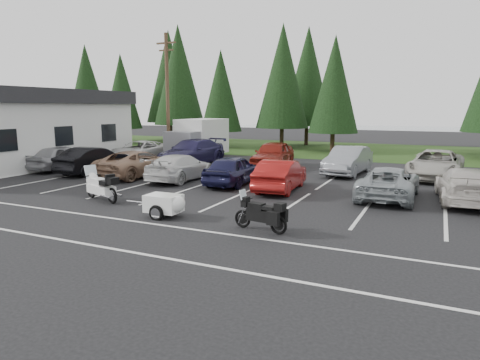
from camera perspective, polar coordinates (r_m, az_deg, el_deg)
name	(u,v)px	position (r m, az deg, el deg)	size (l,w,h in m)	color
ground	(207,203)	(17.11, -4.38, -3.05)	(120.00, 120.00, 0.00)	black
grass_strip	(338,150)	(39.57, 12.95, 3.98)	(80.00, 16.00, 0.01)	#1D3B12
lake_water	(409,133)	(69.75, 21.63, 5.90)	(70.00, 50.00, 0.02)	gray
utility_pole	(167,94)	(32.19, -9.65, 11.20)	(1.60, 0.26, 9.00)	#473321
box_truck	(195,139)	(31.60, -5.97, 5.42)	(2.40, 5.60, 2.90)	silver
stall_markings	(230,194)	(18.83, -1.40, -1.83)	(32.00, 16.00, 0.01)	silver
conifer_0	(87,85)	(51.85, -19.77, 11.84)	(4.58, 4.58, 10.66)	#332316
conifer_1	(122,91)	(46.82, -15.51, 11.32)	(3.96, 3.96, 9.22)	#332316
conifer_2	(179,75)	(44.61, -8.18, 13.67)	(5.10, 5.10, 11.89)	#332316
conifer_3	(221,91)	(40.54, -2.56, 11.79)	(3.87, 3.87, 9.02)	#332316
conifer_4	(283,76)	(39.79, 5.71, 13.61)	(4.80, 4.80, 11.17)	#332316
conifer_5	(334,84)	(37.09, 12.48, 12.33)	(4.14, 4.14, 9.63)	#332316
conifer_back_a	(169,77)	(50.32, -9.42, 13.45)	(5.28, 5.28, 12.30)	#332316
conifer_back_b	(308,76)	(43.87, 9.03, 13.49)	(4.97, 4.97, 11.58)	#332316
car_near_0	(63,157)	(28.07, -22.49, 2.80)	(1.80, 4.46, 1.52)	#98989C
car_near_1	(93,160)	(26.04, -18.97, 2.53)	(1.61, 4.61, 1.52)	black
car_near_2	(138,163)	(24.26, -13.48, 2.19)	(2.37, 5.14, 1.43)	#947056
car_near_3	(181,167)	(22.45, -7.91, 1.69)	(1.90, 4.68, 1.36)	silver
car_near_4	(233,170)	(20.99, -0.91, 1.37)	(1.72, 4.28, 1.46)	#161638
car_near_5	(281,175)	(19.59, 5.44, 0.68)	(1.51, 4.33, 1.43)	maroon
car_near_6	(389,183)	(18.80, 19.21, -0.35)	(2.21, 4.78, 1.33)	gray
car_near_7	(465,185)	(19.19, 27.79, -0.63)	(1.96, 4.81, 1.40)	beige
car_far_0	(140,151)	(31.09, -13.25, 3.78)	(2.36, 5.11, 1.42)	silver
car_far_1	(192,152)	(28.55, -6.46, 3.72)	(2.33, 5.74, 1.66)	#1F1B45
car_far_2	(273,155)	(26.87, 4.41, 3.40)	(1.98, 4.91, 1.67)	maroon
car_far_3	(348,160)	(24.98, 14.21, 2.54)	(1.67, 4.78, 1.57)	gray
car_far_4	(436,164)	(25.02, 24.66, 1.89)	(2.51, 5.45, 1.51)	#ABA79C
touring_motorcycle	(101,184)	(18.19, -18.05, -0.47)	(2.55, 0.79, 1.41)	white
cargo_trailer	(164,206)	(15.03, -10.15, -3.39)	(1.73, 0.97, 0.80)	white
adventure_motorcycle	(260,211)	(13.10, 2.70, -4.17)	(2.06, 0.72, 1.25)	black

